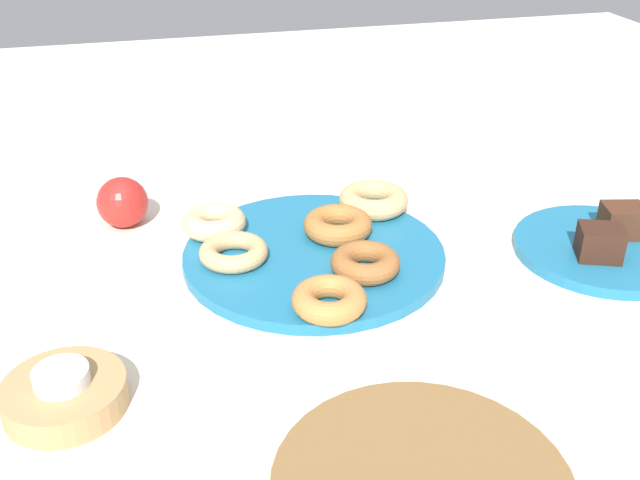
# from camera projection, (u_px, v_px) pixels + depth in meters

# --- Properties ---
(ground_plane) EXTENTS (2.40, 2.40, 0.00)m
(ground_plane) POSITION_uv_depth(u_px,v_px,m) (314.00, 260.00, 0.94)
(ground_plane) COLOR beige
(donut_plate) EXTENTS (0.32, 0.32, 0.01)m
(donut_plate) POSITION_uv_depth(u_px,v_px,m) (314.00, 255.00, 0.93)
(donut_plate) COLOR #1E6B93
(donut_plate) RESTS_ON ground_plane
(donut_0) EXTENTS (0.10, 0.10, 0.03)m
(donut_0) POSITION_uv_depth(u_px,v_px,m) (329.00, 300.00, 0.81)
(donut_0) COLOR #BC7A3D
(donut_0) RESTS_ON donut_plate
(donut_1) EXTENTS (0.11, 0.11, 0.02)m
(donut_1) POSITION_uv_depth(u_px,v_px,m) (234.00, 253.00, 0.90)
(donut_1) COLOR tan
(donut_1) RESTS_ON donut_plate
(donut_2) EXTENTS (0.10, 0.10, 0.03)m
(donut_2) POSITION_uv_depth(u_px,v_px,m) (214.00, 222.00, 0.97)
(donut_2) COLOR #EABC84
(donut_2) RESTS_ON donut_plate
(donut_3) EXTENTS (0.10, 0.10, 0.03)m
(donut_3) POSITION_uv_depth(u_px,v_px,m) (365.00, 263.00, 0.88)
(donut_3) COLOR #995B2D
(donut_3) RESTS_ON donut_plate
(donut_4) EXTENTS (0.09, 0.09, 0.03)m
(donut_4) POSITION_uv_depth(u_px,v_px,m) (338.00, 225.00, 0.96)
(donut_4) COLOR #AD6B33
(donut_4) RESTS_ON donut_plate
(donut_5) EXTENTS (0.13, 0.13, 0.03)m
(donut_5) POSITION_uv_depth(u_px,v_px,m) (373.00, 200.00, 1.02)
(donut_5) COLOR tan
(donut_5) RESTS_ON donut_plate
(cake_plate) EXTENTS (0.22, 0.22, 0.01)m
(cake_plate) POSITION_uv_depth(u_px,v_px,m) (603.00, 248.00, 0.95)
(cake_plate) COLOR #1E6B93
(cake_plate) RESTS_ON ground_plane
(brownie_near) EXTENTS (0.06, 0.05, 0.04)m
(brownie_near) POSITION_uv_depth(u_px,v_px,m) (622.00, 221.00, 0.96)
(brownie_near) COLOR #472819
(brownie_near) RESTS_ON cake_plate
(brownie_far) EXTENTS (0.06, 0.06, 0.04)m
(brownie_far) POSITION_uv_depth(u_px,v_px,m) (600.00, 243.00, 0.91)
(brownie_far) COLOR #381E14
(brownie_far) RESTS_ON cake_plate
(candle_holder) EXTENTS (0.11, 0.11, 0.03)m
(candle_holder) POSITION_uv_depth(u_px,v_px,m) (65.00, 395.00, 0.69)
(candle_holder) COLOR tan
(candle_holder) RESTS_ON ground_plane
(tealight) EXTENTS (0.05, 0.05, 0.01)m
(tealight) POSITION_uv_depth(u_px,v_px,m) (61.00, 377.00, 0.68)
(tealight) COLOR silver
(tealight) RESTS_ON candle_holder
(apple) EXTENTS (0.07, 0.07, 0.07)m
(apple) POSITION_uv_depth(u_px,v_px,m) (123.00, 202.00, 1.00)
(apple) COLOR red
(apple) RESTS_ON ground_plane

